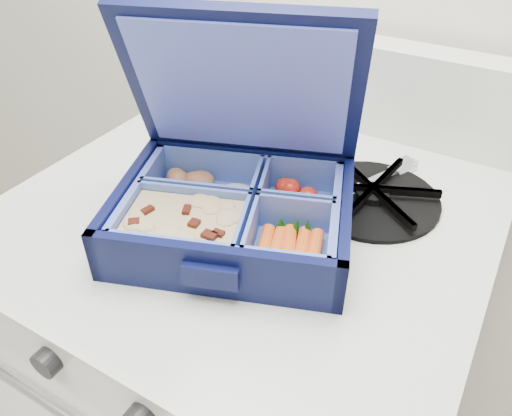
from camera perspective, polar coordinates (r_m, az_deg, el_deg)
The scene contains 5 objects.
stove at distance 0.88m, azimuth 0.00°, elevation -20.42°, with size 0.53×0.53×0.80m, color silver, non-canonical shape.
bento_box at distance 0.52m, azimuth -2.55°, elevation -0.58°, with size 0.24×0.19×0.06m, color #080C35, non-canonical shape.
burner_grate at distance 0.59m, azimuth 13.12°, elevation 1.75°, with size 0.16×0.16×0.02m, color black.
burner_grate_rear at distance 0.75m, azimuth -5.63°, elevation 10.16°, with size 0.15×0.15×0.02m, color black.
fork at distance 0.60m, azimuth 10.56°, elevation 1.72°, with size 0.03×0.20×0.01m, color silver, non-canonical shape.
Camera 1 is at (0.70, 1.30, 1.14)m, focal length 35.00 mm.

